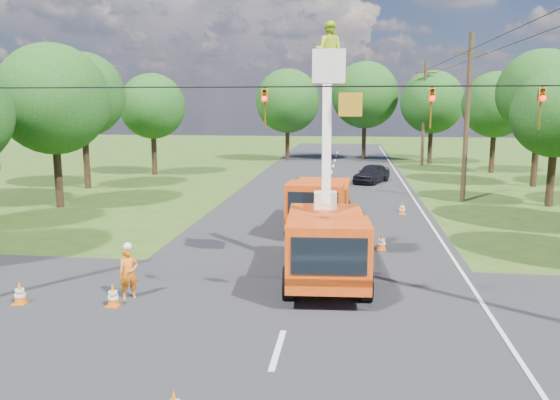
# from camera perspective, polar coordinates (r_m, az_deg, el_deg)

# --- Properties ---
(ground) EXTENTS (140.00, 140.00, 0.00)m
(ground) POSITION_cam_1_polar(r_m,az_deg,el_deg) (32.73, 4.42, -0.36)
(ground) COLOR #264B16
(ground) RESTS_ON ground
(road_main) EXTENTS (12.00, 100.00, 0.06)m
(road_main) POSITION_cam_1_polar(r_m,az_deg,el_deg) (32.73, 4.42, -0.36)
(road_main) COLOR black
(road_main) RESTS_ON ground
(road_cross) EXTENTS (56.00, 10.00, 0.07)m
(road_cross) POSITION_cam_1_polar(r_m,az_deg,el_deg) (15.41, 0.77, -12.36)
(road_cross) COLOR black
(road_cross) RESTS_ON ground
(edge_line) EXTENTS (0.12, 90.00, 0.02)m
(edge_line) POSITION_cam_1_polar(r_m,az_deg,el_deg) (32.93, 14.20, -0.58)
(edge_line) COLOR silver
(edge_line) RESTS_ON ground
(bucket_truck) EXTENTS (3.03, 6.83, 8.49)m
(bucket_truck) POSITION_cam_1_polar(r_m,az_deg,el_deg) (18.22, 4.87, -2.96)
(bucket_truck) COLOR #E0510F
(bucket_truck) RESTS_ON ground
(second_truck) EXTENTS (2.87, 6.76, 2.50)m
(second_truck) POSITION_cam_1_polar(r_m,az_deg,el_deg) (25.88, 4.15, -0.19)
(second_truck) COLOR #E0510F
(second_truck) RESTS_ON ground
(ground_worker) EXTENTS (0.71, 0.65, 1.62)m
(ground_worker) POSITION_cam_1_polar(r_m,az_deg,el_deg) (17.27, -15.53, -7.39)
(ground_worker) COLOR orange
(ground_worker) RESTS_ON ground
(distant_car) EXTENTS (3.23, 4.55, 1.44)m
(distant_car) POSITION_cam_1_polar(r_m,az_deg,el_deg) (41.66, 9.55, 2.75)
(distant_car) COLOR black
(distant_car) RESTS_ON ground
(traffic_cone_2) EXTENTS (0.38, 0.38, 0.71)m
(traffic_cone_2) POSITION_cam_1_polar(r_m,az_deg,el_deg) (20.11, 9.22, -6.02)
(traffic_cone_2) COLOR #DA5E0B
(traffic_cone_2) RESTS_ON ground
(traffic_cone_3) EXTENTS (0.38, 0.38, 0.71)m
(traffic_cone_3) POSITION_cam_1_polar(r_m,az_deg,el_deg) (22.55, 10.57, -4.31)
(traffic_cone_3) COLOR #DA5E0B
(traffic_cone_3) RESTS_ON ground
(traffic_cone_4) EXTENTS (0.38, 0.38, 0.71)m
(traffic_cone_4) POSITION_cam_1_polar(r_m,az_deg,el_deg) (16.87, -17.05, -9.50)
(traffic_cone_4) COLOR #DA5E0B
(traffic_cone_4) RESTS_ON ground
(traffic_cone_5) EXTENTS (0.38, 0.38, 0.71)m
(traffic_cone_5) POSITION_cam_1_polar(r_m,az_deg,el_deg) (18.06, -25.55, -8.76)
(traffic_cone_5) COLOR #DA5E0B
(traffic_cone_5) RESTS_ON ground
(traffic_cone_7) EXTENTS (0.38, 0.38, 0.71)m
(traffic_cone_7) POSITION_cam_1_polar(r_m,az_deg,el_deg) (29.98, 12.65, -0.84)
(traffic_cone_7) COLOR #DA5E0B
(traffic_cone_7) RESTS_ON ground
(pole_right_mid) EXTENTS (1.80, 0.30, 10.00)m
(pole_right_mid) POSITION_cam_1_polar(r_m,az_deg,el_deg) (34.85, 18.96, 8.21)
(pole_right_mid) COLOR #4C3823
(pole_right_mid) RESTS_ON ground
(pole_right_far) EXTENTS (1.80, 0.30, 10.00)m
(pole_right_far) POSITION_cam_1_polar(r_m,az_deg,el_deg) (54.60, 14.81, 8.86)
(pole_right_far) COLOR #4C3823
(pole_right_far) RESTS_ON ground
(signal_span) EXTENTS (18.00, 0.29, 1.07)m
(signal_span) POSITION_cam_1_polar(r_m,az_deg,el_deg) (14.17, 9.94, 9.92)
(signal_span) COLOR black
(signal_span) RESTS_ON ground
(tree_left_d) EXTENTS (6.20, 6.20, 9.24)m
(tree_left_d) POSITION_cam_1_polar(r_m,az_deg,el_deg) (33.57, -22.64, 9.68)
(tree_left_d) COLOR #382616
(tree_left_d) RESTS_ON ground
(tree_left_e) EXTENTS (5.80, 5.80, 9.41)m
(tree_left_e) POSITION_cam_1_polar(r_m,az_deg,el_deg) (40.59, -19.94, 10.28)
(tree_left_e) COLOR #382616
(tree_left_e) RESTS_ON ground
(tree_left_f) EXTENTS (5.40, 5.40, 8.40)m
(tree_left_f) POSITION_cam_1_polar(r_m,az_deg,el_deg) (47.12, -13.19, 9.51)
(tree_left_f) COLOR #382616
(tree_left_f) RESTS_ON ground
(tree_right_c) EXTENTS (5.00, 5.00, 7.83)m
(tree_right_c) POSITION_cam_1_polar(r_m,az_deg,el_deg) (35.12, 26.91, 8.02)
(tree_right_c) COLOR #382616
(tree_right_c) RESTS_ON ground
(tree_right_d) EXTENTS (6.00, 6.00, 9.70)m
(tree_right_d) POSITION_cam_1_polar(r_m,az_deg,el_deg) (43.22, 25.56, 10.11)
(tree_right_d) COLOR #382616
(tree_right_d) RESTS_ON ground
(tree_right_e) EXTENTS (5.60, 5.60, 8.63)m
(tree_right_e) POSITION_cam_1_polar(r_m,az_deg,el_deg) (50.64, 21.60, 9.23)
(tree_right_e) COLOR #382616
(tree_right_e) RESTS_ON ground
(tree_far_a) EXTENTS (6.60, 6.60, 9.50)m
(tree_far_a) POSITION_cam_1_polar(r_m,az_deg,el_deg) (57.54, 0.80, 10.30)
(tree_far_a) COLOR #382616
(tree_far_a) RESTS_ON ground
(tree_far_b) EXTENTS (7.00, 7.00, 10.32)m
(tree_far_b) POSITION_cam_1_polar(r_m,az_deg,el_deg) (59.18, 8.88, 10.78)
(tree_far_b) COLOR #382616
(tree_far_b) RESTS_ON ground
(tree_far_c) EXTENTS (6.20, 6.20, 9.18)m
(tree_far_c) POSITION_cam_1_polar(r_m,az_deg,el_deg) (56.71, 15.61, 9.82)
(tree_far_c) COLOR #382616
(tree_far_c) RESTS_ON ground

